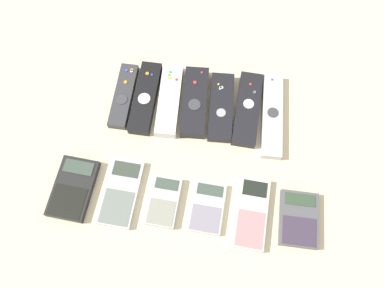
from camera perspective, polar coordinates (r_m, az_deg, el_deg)
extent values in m
plane|color=beige|center=(0.87, -0.26, -2.27)|extent=(3.00, 3.00, 0.00)
cube|color=#333338|center=(0.94, -10.37, 7.24)|extent=(0.04, 0.17, 0.02)
cylinder|color=#38383D|center=(0.92, -10.68, 6.69)|extent=(0.03, 0.03, 0.00)
cylinder|color=orange|center=(0.94, -10.10, 9.27)|extent=(0.01, 0.01, 0.00)
cylinder|color=silver|center=(0.96, -9.20, 10.90)|extent=(0.01, 0.01, 0.00)
cylinder|color=blue|center=(0.96, -9.97, 10.99)|extent=(0.01, 0.01, 0.00)
cylinder|color=orange|center=(0.96, -9.14, 11.09)|extent=(0.01, 0.01, 0.00)
cube|color=black|center=(0.92, -7.09, 7.01)|extent=(0.05, 0.19, 0.03)
cylinder|color=silver|center=(0.91, -7.31, 6.89)|extent=(0.03, 0.03, 0.00)
cylinder|color=blue|center=(0.94, -6.14, 10.46)|extent=(0.01, 0.01, 0.00)
cylinder|color=orange|center=(0.94, -6.83, 10.63)|extent=(0.01, 0.01, 0.00)
cube|color=silver|center=(0.92, -3.47, 6.73)|extent=(0.06, 0.19, 0.03)
cylinder|color=yellow|center=(0.93, -3.45, 10.07)|extent=(0.01, 0.01, 0.00)
cylinder|color=green|center=(0.94, -3.33, 10.91)|extent=(0.01, 0.01, 0.00)
cylinder|color=green|center=(0.94, -3.51, 10.48)|extent=(0.01, 0.01, 0.00)
cylinder|color=red|center=(0.93, -2.36, 9.79)|extent=(0.01, 0.01, 0.00)
cube|color=black|center=(0.91, 0.44, 6.44)|extent=(0.07, 0.18, 0.03)
cylinder|color=#38383D|center=(0.89, 0.37, 6.03)|extent=(0.03, 0.03, 0.00)
cylinder|color=red|center=(0.92, 0.44, 9.36)|extent=(0.01, 0.01, 0.00)
cylinder|color=red|center=(0.94, 1.32, 10.85)|extent=(0.01, 0.01, 0.00)
cube|color=black|center=(0.91, 4.47, 5.65)|extent=(0.06, 0.18, 0.02)
cylinder|color=#99999E|center=(0.89, 4.45, 4.78)|extent=(0.02, 0.02, 0.00)
cylinder|color=silver|center=(0.92, 4.37, 8.58)|extent=(0.01, 0.01, 0.00)
cylinder|color=silver|center=(0.92, 4.55, 8.57)|extent=(0.01, 0.01, 0.00)
cylinder|color=yellow|center=(0.93, 4.05, 9.07)|extent=(0.01, 0.01, 0.00)
cylinder|color=silver|center=(0.92, 4.30, 8.40)|extent=(0.01, 0.01, 0.00)
cube|color=black|center=(0.91, 8.47, 5.31)|extent=(0.06, 0.19, 0.02)
cylinder|color=silver|center=(0.91, 8.63, 6.08)|extent=(0.03, 0.03, 0.00)
cylinder|color=red|center=(0.93, 8.89, 9.00)|extent=(0.01, 0.01, 0.00)
cylinder|color=silver|center=(0.92, 9.45, 7.77)|extent=(0.01, 0.01, 0.00)
cylinder|color=silver|center=(0.92, 9.52, 7.82)|extent=(0.01, 0.01, 0.00)
cube|color=#B7B7BC|center=(0.92, 12.09, 4.30)|extent=(0.05, 0.22, 0.02)
cylinder|color=#38383D|center=(0.91, 12.23, 4.70)|extent=(0.03, 0.03, 0.00)
cylinder|color=silver|center=(0.94, 12.11, 8.04)|extent=(0.01, 0.01, 0.00)
cylinder|color=blue|center=(0.95, 12.11, 9.58)|extent=(0.01, 0.01, 0.00)
cube|color=black|center=(0.88, -17.65, -6.47)|extent=(0.09, 0.14, 0.02)
cube|color=#38473D|center=(0.88, -16.91, -3.40)|extent=(0.07, 0.04, 0.00)
cube|color=black|center=(0.86, -18.46, -8.30)|extent=(0.08, 0.07, 0.00)
cube|color=#B2B2B7|center=(0.85, -10.75, -7.27)|extent=(0.08, 0.16, 0.01)
cube|color=#333D33|center=(0.85, -10.00, -3.83)|extent=(0.06, 0.04, 0.00)
cube|color=slate|center=(0.84, -11.42, -9.42)|extent=(0.07, 0.08, 0.00)
cube|color=#B2B2B7|center=(0.83, -4.32, -8.74)|extent=(0.07, 0.11, 0.02)
cube|color=#38473D|center=(0.83, -3.85, -6.12)|extent=(0.05, 0.03, 0.00)
cube|color=gray|center=(0.82, -4.73, -10.30)|extent=(0.06, 0.06, 0.00)
cube|color=#B2B2B7|center=(0.83, 2.33, -9.66)|extent=(0.08, 0.12, 0.01)
cube|color=#38473D|center=(0.83, 2.77, -7.01)|extent=(0.06, 0.03, 0.00)
cube|color=gray|center=(0.82, 2.05, -11.30)|extent=(0.07, 0.06, 0.00)
cube|color=beige|center=(0.83, 9.06, -10.36)|extent=(0.07, 0.16, 0.02)
cube|color=black|center=(0.84, 9.58, -6.72)|extent=(0.05, 0.04, 0.00)
cube|color=#A2777C|center=(0.82, 8.85, -12.67)|extent=(0.06, 0.08, 0.00)
cube|color=#4C4C51|center=(0.85, 15.95, -10.93)|extent=(0.08, 0.12, 0.02)
cube|color=#2D422D|center=(0.85, 16.18, -8.15)|extent=(0.07, 0.03, 0.00)
cube|color=#382E3F|center=(0.84, 16.07, -12.64)|extent=(0.07, 0.06, 0.00)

